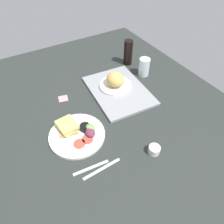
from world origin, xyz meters
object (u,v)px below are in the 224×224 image
(bread_plate_near, at_px, (115,82))
(espresso_cup, at_px, (154,150))
(soda_bottle, at_px, (128,52))
(sticky_note, at_px, (63,98))
(plate_with_salad, at_px, (77,133))
(fork, at_px, (91,168))
(knife, at_px, (102,169))
(drinking_glass, at_px, (144,67))
(serving_tray, at_px, (118,90))

(bread_plate_near, relative_size, espresso_cup, 3.67)
(soda_bottle, height_order, sticky_note, soda_bottle)
(plate_with_salad, height_order, fork, plate_with_salad)
(bread_plate_near, height_order, knife, bread_plate_near)
(bread_plate_near, relative_size, knife, 1.08)
(drinking_glass, xyz_separation_m, espresso_cup, (0.54, -0.34, -0.04))
(drinking_glass, distance_m, knife, 0.78)
(espresso_cup, distance_m, knife, 0.26)
(soda_bottle, distance_m, fork, 0.90)
(serving_tray, xyz_separation_m, espresso_cup, (0.47, -0.10, 0.01))
(serving_tray, height_order, bread_plate_near, bread_plate_near)
(serving_tray, bearing_deg, fork, -44.89)
(plate_with_salad, distance_m, sticky_note, 0.31)
(plate_with_salad, xyz_separation_m, drinking_glass, (-0.26, 0.62, 0.05))
(serving_tray, height_order, soda_bottle, soda_bottle)
(serving_tray, height_order, espresso_cup, espresso_cup)
(espresso_cup, relative_size, fork, 0.33)
(soda_bottle, bearing_deg, serving_tray, -43.55)
(espresso_cup, xyz_separation_m, knife, (-0.05, -0.26, -0.02))
(plate_with_salad, height_order, knife, plate_with_salad)
(bread_plate_near, distance_m, espresso_cup, 0.52)
(drinking_glass, height_order, espresso_cup, drinking_glass)
(knife, relative_size, sticky_note, 3.39)
(plate_with_salad, distance_m, knife, 0.24)
(soda_bottle, height_order, espresso_cup, soda_bottle)
(serving_tray, relative_size, espresso_cup, 8.04)
(soda_bottle, relative_size, espresso_cup, 3.24)
(drinking_glass, bearing_deg, serving_tray, -74.63)
(drinking_glass, height_order, knife, drinking_glass)
(fork, distance_m, knife, 0.05)
(serving_tray, bearing_deg, drinking_glass, 105.37)
(espresso_cup, bearing_deg, plate_with_salad, -136.27)
(espresso_cup, xyz_separation_m, fork, (-0.08, -0.30, -0.02))
(knife, distance_m, sticky_note, 0.54)
(espresso_cup, xyz_separation_m, sticky_note, (-0.59, -0.24, -0.02))
(drinking_glass, height_order, sticky_note, drinking_glass)
(bread_plate_near, xyz_separation_m, fork, (0.43, -0.39, -0.05))
(drinking_glass, relative_size, sticky_note, 2.21)
(fork, xyz_separation_m, sticky_note, (-0.51, 0.06, -0.00))
(espresso_cup, bearing_deg, fork, -104.95)
(soda_bottle, distance_m, sticky_note, 0.59)
(fork, bearing_deg, plate_with_salad, 89.21)
(plate_with_salad, xyz_separation_m, soda_bottle, (-0.43, 0.60, 0.07))
(serving_tray, distance_m, fork, 0.56)
(soda_bottle, bearing_deg, drinking_glass, 4.75)
(espresso_cup, bearing_deg, knife, -100.88)
(plate_with_salad, relative_size, soda_bottle, 1.59)
(plate_with_salad, bearing_deg, bread_plate_near, 121.54)
(bread_plate_near, height_order, fork, bread_plate_near)
(espresso_cup, height_order, sticky_note, espresso_cup)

